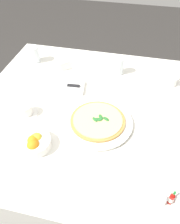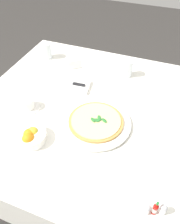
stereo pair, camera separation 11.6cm
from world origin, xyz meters
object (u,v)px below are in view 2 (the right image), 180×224
Objects in this scene: hot_sauce_bottle at (155,209)px; pepper_shaker at (163,210)px; water_glass_near_left at (127,69)px; salt_shaker at (146,209)px; pizza_plate at (96,123)px; coffee_cup_center_back at (179,89)px; coffee_cup_near_right at (28,104)px; napkin_folded at (72,85)px; pizza at (96,121)px; citrus_bowl at (31,136)px; menu_card at (75,65)px; dinner_knife at (71,83)px; water_glass_back_corner at (47,52)px.

hot_sauce_bottle is 0.03m from pepper_shaker.
pepper_shaker is at bearing 112.69° from water_glass_near_left.
salt_shaker is at bearing 19.65° from pepper_shaker.
pizza_plate is 0.56m from coffee_cup_center_back.
coffee_cup_near_right is 0.83m from pepper_shaker.
hot_sauce_bottle is at bearing 110.73° from water_glass_near_left.
napkin_folded is at bearing 38.98° from water_glass_near_left.
coffee_cup_center_back is 2.31× the size of salt_shaker.
pizza is at bearing -44.31° from hot_sauce_bottle.
napkin_folded is 0.84m from pepper_shaker.
water_glass_near_left is at bearing -131.22° from coffee_cup_near_right.
citrus_bowl reaches higher than pizza.
coffee_cup_near_right is at bearing -140.14° from menu_card.
water_glass_near_left is 0.46× the size of napkin_folded.
hot_sauce_bottle reaches higher than dinner_knife.
coffee_cup_center_back is 2.31× the size of pepper_shaker.
dinner_knife is at bearing -3.53° from napkin_folded.
hot_sauce_bottle is (-0.35, 0.34, 0.01)m from pizza.
salt_shaker is 0.06m from pepper_shaker.
citrus_bowl is at bearing 38.92° from pizza_plate.
coffee_cup_near_right reaches higher than pepper_shaker.
citrus_bowl is at bearing -14.08° from salt_shaker.
water_glass_back_corner is 0.75m from citrus_bowl.
water_glass_back_corner reaches higher than citrus_bowl.
coffee_cup_near_right is 1.19× the size of water_glass_near_left.
hot_sauce_bottle is (-0.89, 0.83, -0.01)m from water_glass_back_corner.
pizza_plate is at bearing -93.70° from menu_card.
water_glass_back_corner reaches higher than hot_sauce_bottle.
pizza_plate is 0.52m from menu_card.
napkin_folded is (-0.30, 0.24, -0.04)m from water_glass_back_corner.
citrus_bowl reaches higher than napkin_folded.
hot_sauce_bottle is 1.14× the size of menu_card.
pepper_shaker is at bearing 138.52° from water_glass_back_corner.
water_glass_near_left reaches higher than pizza_plate.
dinner_knife is (0.62, 0.17, -0.00)m from coffee_cup_center_back.
water_glass_back_corner is 0.25m from menu_card.
water_glass_back_corner is (0.55, -0.49, 0.02)m from pizza.
pizza is at bearing 85.15° from water_glass_near_left.
pizza is 0.39m from coffee_cup_near_right.
water_glass_near_left is at bearing -31.16° from menu_card.
coffee_cup_center_back is 1.19× the size of water_glass_near_left.
salt_shaker is at bearing 136.04° from water_glass_back_corner.
menu_card is at bearing -51.35° from salt_shaker.
salt_shaker is at bearing 19.65° from hot_sauce_bottle.
hot_sauce_bottle is (-0.60, 0.13, 0.01)m from citrus_bowl.
water_glass_near_left is 0.87m from pepper_shaker.
water_glass_near_left is at bearing -113.47° from citrus_bowl.
pizza is 2.15× the size of coffee_cup_center_back.
coffee_cup_center_back is at bearing -91.77° from hot_sauce_bottle.
salt_shaker is at bearing 132.48° from pizza_plate.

